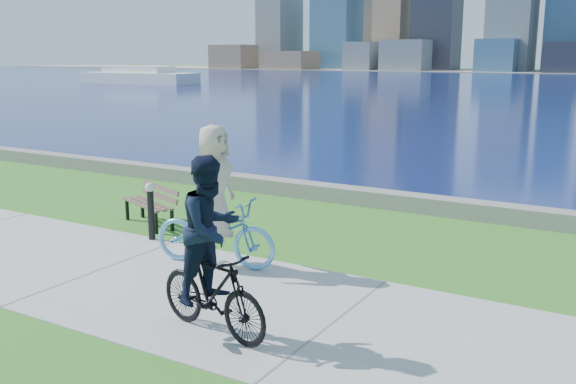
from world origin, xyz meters
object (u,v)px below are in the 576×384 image
at_px(cyclist_man, 211,261).
at_px(cyclist_woman, 215,214).
at_px(bollard_lamp, 151,208).
at_px(park_bench, 152,201).

bearing_deg(cyclist_man, cyclist_woman, 46.93).
distance_m(bollard_lamp, cyclist_man, 4.30).
relative_size(cyclist_woman, cyclist_man, 1.03).
height_order(bollard_lamp, cyclist_man, cyclist_man).
bearing_deg(bollard_lamp, cyclist_woman, -17.00).
bearing_deg(bollard_lamp, park_bench, 131.41).
distance_m(park_bench, bollard_lamp, 1.13).
height_order(park_bench, bollard_lamp, bollard_lamp).
bearing_deg(cyclist_woman, bollard_lamp, 63.36).
xyz_separation_m(park_bench, cyclist_woman, (2.59, -1.41, 0.38)).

